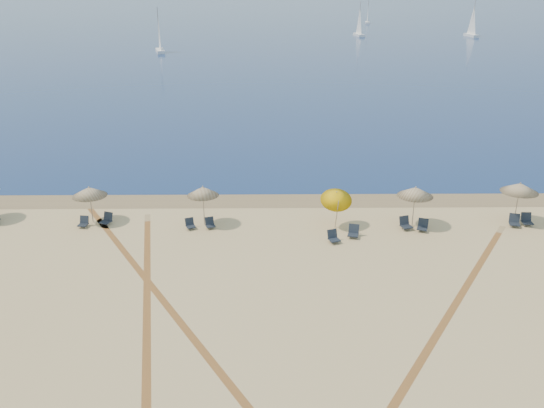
{
  "coord_description": "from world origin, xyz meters",
  "views": [
    {
      "loc": [
        -0.34,
        -11.81,
        14.11
      ],
      "look_at": [
        0.0,
        20.0,
        1.3
      ],
      "focal_mm": 37.65,
      "sensor_mm": 36.0,
      "label": 1
    }
  ],
  "objects_px": {
    "umbrella_2": "(203,191)",
    "sailboat_0": "(359,26)",
    "sailboat_1": "(159,39)",
    "chair_11": "(527,220)",
    "chair_6": "(333,237)",
    "umbrella_1": "(89,192)",
    "chair_2": "(84,222)",
    "chair_3": "(107,219)",
    "chair_7": "(353,232)",
    "chair_4": "(190,224)",
    "umbrella_5": "(520,188)",
    "chair_10": "(514,221)",
    "sailboat_2": "(472,26)",
    "umbrella_4": "(415,192)",
    "umbrella_3": "(337,197)",
    "chair_9": "(423,226)",
    "chair_8": "(405,224)",
    "sailboat_3": "(368,16)",
    "chair_5": "(210,223)"
  },
  "relations": [
    {
      "from": "chair_10",
      "to": "sailboat_2",
      "type": "xyz_separation_m",
      "value": [
        35.58,
        113.67,
        2.23
      ]
    },
    {
      "from": "sailboat_2",
      "to": "umbrella_5",
      "type": "bearing_deg",
      "value": -114.39
    },
    {
      "from": "chair_6",
      "to": "sailboat_0",
      "type": "height_order",
      "value": "sailboat_0"
    },
    {
      "from": "umbrella_1",
      "to": "umbrella_4",
      "type": "relative_size",
      "value": 0.92
    },
    {
      "from": "sailboat_3",
      "to": "umbrella_3",
      "type": "bearing_deg",
      "value": -92.55
    },
    {
      "from": "chair_3",
      "to": "chair_11",
      "type": "xyz_separation_m",
      "value": [
        25.52,
        -0.36,
        0.01
      ]
    },
    {
      "from": "chair_11",
      "to": "sailboat_1",
      "type": "bearing_deg",
      "value": 116.55
    },
    {
      "from": "sailboat_1",
      "to": "chair_7",
      "type": "bearing_deg",
      "value": -87.64
    },
    {
      "from": "umbrella_5",
      "to": "sailboat_3",
      "type": "height_order",
      "value": "sailboat_3"
    },
    {
      "from": "chair_2",
      "to": "chair_4",
      "type": "height_order",
      "value": "chair_2"
    },
    {
      "from": "chair_10",
      "to": "sailboat_2",
      "type": "relative_size",
      "value": 0.1
    },
    {
      "from": "chair_6",
      "to": "chair_7",
      "type": "xyz_separation_m",
      "value": [
        1.24,
        0.66,
        0.01
      ]
    },
    {
      "from": "chair_8",
      "to": "chair_9",
      "type": "relative_size",
      "value": 1.03
    },
    {
      "from": "umbrella_1",
      "to": "chair_8",
      "type": "relative_size",
      "value": 2.68
    },
    {
      "from": "chair_4",
      "to": "sailboat_0",
      "type": "relative_size",
      "value": 0.09
    },
    {
      "from": "chair_5",
      "to": "sailboat_0",
      "type": "bearing_deg",
      "value": 58.4
    },
    {
      "from": "sailboat_0",
      "to": "chair_9",
      "type": "bearing_deg",
      "value": -105.63
    },
    {
      "from": "umbrella_1",
      "to": "chair_4",
      "type": "xyz_separation_m",
      "value": [
        6.09,
        -0.99,
        -1.73
      ]
    },
    {
      "from": "umbrella_5",
      "to": "sailboat_2",
      "type": "bearing_deg",
      "value": 72.65
    },
    {
      "from": "chair_6",
      "to": "sailboat_3",
      "type": "distance_m",
      "value": 159.4
    },
    {
      "from": "umbrella_3",
      "to": "sailboat_0",
      "type": "bearing_deg",
      "value": 80.67
    },
    {
      "from": "umbrella_2",
      "to": "chair_6",
      "type": "xyz_separation_m",
      "value": [
        7.57,
        -2.5,
        -1.86
      ]
    },
    {
      "from": "chair_11",
      "to": "sailboat_1",
      "type": "xyz_separation_m",
      "value": [
        -36.47,
        83.27,
        2.21
      ]
    },
    {
      "from": "umbrella_1",
      "to": "umbrella_5",
      "type": "relative_size",
      "value": 0.89
    },
    {
      "from": "chair_11",
      "to": "sailboat_0",
      "type": "distance_m",
      "value": 115.4
    },
    {
      "from": "umbrella_2",
      "to": "sailboat_0",
      "type": "height_order",
      "value": "sailboat_0"
    },
    {
      "from": "umbrella_5",
      "to": "sailboat_2",
      "type": "xyz_separation_m",
      "value": [
        35.37,
        113.19,
        0.27
      ]
    },
    {
      "from": "chair_6",
      "to": "chair_9",
      "type": "relative_size",
      "value": 0.98
    },
    {
      "from": "umbrella_5",
      "to": "chair_4",
      "type": "distance_m",
      "value": 19.87
    },
    {
      "from": "chair_11",
      "to": "sailboat_0",
      "type": "xyz_separation_m",
      "value": [
        7.3,
        115.15,
        2.12
      ]
    },
    {
      "from": "umbrella_1",
      "to": "chair_2",
      "type": "xyz_separation_m",
      "value": [
        -0.36,
        -0.67,
        -1.72
      ]
    },
    {
      "from": "chair_4",
      "to": "umbrella_4",
      "type": "bearing_deg",
      "value": -22.77
    },
    {
      "from": "chair_5",
      "to": "chair_9",
      "type": "relative_size",
      "value": 0.88
    },
    {
      "from": "umbrella_4",
      "to": "chair_7",
      "type": "relative_size",
      "value": 3.08
    },
    {
      "from": "umbrella_3",
      "to": "chair_9",
      "type": "bearing_deg",
      "value": -5.23
    },
    {
      "from": "chair_7",
      "to": "sailboat_1",
      "type": "bearing_deg",
      "value": 121.39
    },
    {
      "from": "sailboat_2",
      "to": "chair_7",
      "type": "bearing_deg",
      "value": -118.62
    },
    {
      "from": "umbrella_4",
      "to": "chair_3",
      "type": "bearing_deg",
      "value": 178.58
    },
    {
      "from": "chair_5",
      "to": "chair_3",
      "type": "bearing_deg",
      "value": 155.86
    },
    {
      "from": "umbrella_2",
      "to": "sailboat_2",
      "type": "bearing_deg",
      "value": 64.37
    },
    {
      "from": "chair_7",
      "to": "chair_11",
      "type": "xyz_separation_m",
      "value": [
        10.77,
        1.62,
        0.0
      ]
    },
    {
      "from": "chair_2",
      "to": "chair_9",
      "type": "bearing_deg",
      "value": 5.42
    },
    {
      "from": "umbrella_2",
      "to": "chair_5",
      "type": "distance_m",
      "value": 1.98
    },
    {
      "from": "chair_7",
      "to": "sailboat_0",
      "type": "xyz_separation_m",
      "value": [
        18.07,
        116.77,
        2.13
      ]
    },
    {
      "from": "umbrella_1",
      "to": "chair_7",
      "type": "relative_size",
      "value": 2.84
    },
    {
      "from": "umbrella_5",
      "to": "chair_9",
      "type": "xyz_separation_m",
      "value": [
        -5.92,
        -1.09,
        -1.98
      ]
    },
    {
      "from": "umbrella_1",
      "to": "umbrella_4",
      "type": "bearing_deg",
      "value": -2.23
    },
    {
      "from": "sailboat_1",
      "to": "chair_11",
      "type": "bearing_deg",
      "value": -80.84
    },
    {
      "from": "umbrella_1",
      "to": "chair_8",
      "type": "bearing_deg",
      "value": -3.51
    },
    {
      "from": "chair_6",
      "to": "sailboat_3",
      "type": "bearing_deg",
      "value": 59.42
    }
  ]
}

